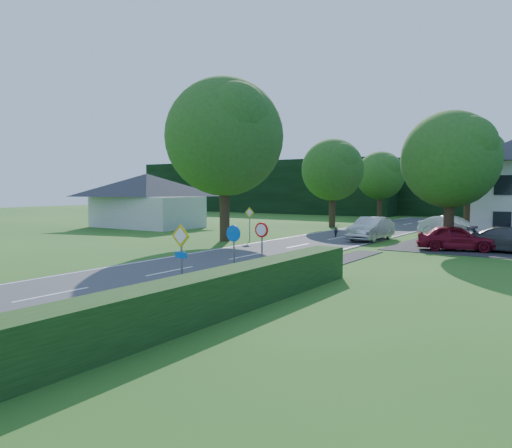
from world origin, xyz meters
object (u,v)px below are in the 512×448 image
Objects in this scene: motorcycle at (336,230)px; parked_car_red at (456,238)px; streetlight at (450,178)px; moving_car at (371,229)px; parked_car_silver_a at (451,227)px.

parked_car_red is at bearing -45.50° from motorcycle.
moving_car is (-5.36, -0.00, -3.59)m from streetlight.
moving_car is at bearing -179.98° from streetlight.
parked_car_silver_a is at bearing 100.58° from streetlight.
moving_car is 7.06m from parked_car_red.
moving_car is 1.04× the size of parked_car_silver_a.
parked_car_silver_a is (7.63, 4.36, 0.33)m from motorcycle.
motorcycle is 8.79m from parked_car_silver_a.
parked_car_silver_a is at bearing 7.75° from motorcycle.
streetlight is 4.80m from parked_car_red.
streetlight is 6.45m from moving_car.
motorcycle is (-3.33, 1.33, -0.36)m from moving_car.
streetlight is at bearing 2.44° from parked_car_red.
moving_car reaches higher than parked_car_red.
motorcycle is at bearing 160.05° from moving_car.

